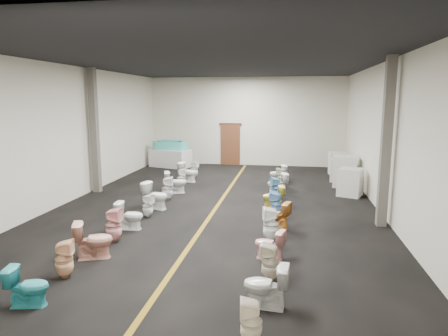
{
  "coord_description": "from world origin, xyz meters",
  "views": [
    {
      "loc": [
        2.25,
        -12.49,
        3.4
      ],
      "look_at": [
        0.01,
        1.0,
        1.03
      ],
      "focal_mm": 32.0,
      "sensor_mm": 36.0,
      "label": 1
    }
  ],
  "objects_px": {
    "toilet_right_9": "(277,183)",
    "toilet_right_2": "(270,262)",
    "toilet_left_11": "(194,169)",
    "toilet_left_1": "(64,259)",
    "toilet_left_7": "(167,189)",
    "toilet_right_3": "(269,244)",
    "appliance_crate_a": "(350,182)",
    "appliance_crate_d": "(337,163)",
    "toilet_right_10": "(281,177)",
    "toilet_right_0": "(251,322)",
    "toilet_left_9": "(181,178)",
    "toilet_left_4": "(130,216)",
    "toilet_right_7": "(273,197)",
    "toilet_left_5": "(148,206)",
    "toilet_right_1": "(266,286)",
    "appliance_crate_b": "(345,171)",
    "appliance_crate_c": "(341,170)",
    "toilet_left_10": "(188,172)",
    "display_table": "(170,158)",
    "toilet_left_0": "(28,286)",
    "toilet_left_2": "(93,240)",
    "toilet_left_8": "(175,182)",
    "toilet_right_6": "(276,205)",
    "toilet_right_11": "(278,174)",
    "toilet_left_6": "(155,196)",
    "toilet_left_3": "(114,225)",
    "toilet_right_5": "(276,215)"
  },
  "relations": [
    {
      "from": "toilet_left_9",
      "to": "toilet_right_1",
      "type": "relative_size",
      "value": 0.96
    },
    {
      "from": "toilet_left_5",
      "to": "toilet_left_10",
      "type": "distance_m",
      "value": 5.12
    },
    {
      "from": "toilet_right_9",
      "to": "toilet_left_4",
      "type": "bearing_deg",
      "value": -60.41
    },
    {
      "from": "appliance_crate_d",
      "to": "toilet_left_5",
      "type": "xyz_separation_m",
      "value": [
        -6.17,
        -7.83,
        -0.16
      ]
    },
    {
      "from": "toilet_left_11",
      "to": "toilet_right_2",
      "type": "distance_m",
      "value": 10.32
    },
    {
      "from": "toilet_left_1",
      "to": "toilet_left_7",
      "type": "bearing_deg",
      "value": -17.66
    },
    {
      "from": "toilet_left_4",
      "to": "toilet_right_9",
      "type": "relative_size",
      "value": 0.99
    },
    {
      "from": "toilet_left_11",
      "to": "toilet_right_3",
      "type": "bearing_deg",
      "value": -143.63
    },
    {
      "from": "toilet_left_3",
      "to": "toilet_left_6",
      "type": "bearing_deg",
      "value": -2.91
    },
    {
      "from": "toilet_right_6",
      "to": "toilet_right_7",
      "type": "bearing_deg",
      "value": -152.64
    },
    {
      "from": "toilet_left_11",
      "to": "toilet_right_10",
      "type": "xyz_separation_m",
      "value": [
        3.8,
        -1.28,
        0.0
      ]
    },
    {
      "from": "toilet_left_6",
      "to": "toilet_left_10",
      "type": "bearing_deg",
      "value": 13.04
    },
    {
      "from": "toilet_left_0",
      "to": "toilet_left_11",
      "type": "relative_size",
      "value": 0.93
    },
    {
      "from": "appliance_crate_d",
      "to": "toilet_right_2",
      "type": "bearing_deg",
      "value": -102.16
    },
    {
      "from": "toilet_left_5",
      "to": "toilet_right_9",
      "type": "bearing_deg",
      "value": -32.12
    },
    {
      "from": "toilet_right_1",
      "to": "toilet_right_7",
      "type": "xyz_separation_m",
      "value": [
        -0.14,
        6.23,
        -0.03
      ]
    },
    {
      "from": "toilet_right_0",
      "to": "toilet_left_9",
      "type": "bearing_deg",
      "value": -166.42
    },
    {
      "from": "toilet_left_5",
      "to": "toilet_right_10",
      "type": "distance_m",
      "value": 6.03
    },
    {
      "from": "toilet_right_7",
      "to": "toilet_right_3",
      "type": "bearing_deg",
      "value": -13.06
    },
    {
      "from": "appliance_crate_d",
      "to": "appliance_crate_b",
      "type": "bearing_deg",
      "value": -90.0
    },
    {
      "from": "display_table",
      "to": "toilet_left_7",
      "type": "xyz_separation_m",
      "value": [
        1.9,
        -6.58,
        -0.04
      ]
    },
    {
      "from": "toilet_left_6",
      "to": "toilet_right_6",
      "type": "xyz_separation_m",
      "value": [
        3.76,
        -0.29,
        -0.04
      ]
    },
    {
      "from": "toilet_left_0",
      "to": "toilet_left_3",
      "type": "height_order",
      "value": "toilet_left_3"
    },
    {
      "from": "toilet_left_0",
      "to": "toilet_left_7",
      "type": "relative_size",
      "value": 0.85
    },
    {
      "from": "appliance_crate_a",
      "to": "toilet_left_4",
      "type": "xyz_separation_m",
      "value": [
        -6.27,
        -4.78,
        -0.12
      ]
    },
    {
      "from": "display_table",
      "to": "toilet_left_0",
      "type": "distance_m",
      "value": 13.83
    },
    {
      "from": "appliance_crate_a",
      "to": "appliance_crate_d",
      "type": "height_order",
      "value": "appliance_crate_d"
    },
    {
      "from": "toilet_left_11",
      "to": "toilet_right_3",
      "type": "distance_m",
      "value": 9.33
    },
    {
      "from": "toilet_right_0",
      "to": "toilet_right_2",
      "type": "xyz_separation_m",
      "value": [
        0.16,
        2.05,
        0.03
      ]
    },
    {
      "from": "toilet_left_5",
      "to": "toilet_left_4",
      "type": "bearing_deg",
      "value": -172.53
    },
    {
      "from": "toilet_left_8",
      "to": "toilet_right_5",
      "type": "bearing_deg",
      "value": -149.7
    },
    {
      "from": "toilet_right_11",
      "to": "toilet_left_4",
      "type": "bearing_deg",
      "value": -50.1
    },
    {
      "from": "appliance_crate_d",
      "to": "toilet_left_2",
      "type": "relative_size",
      "value": 1.24
    },
    {
      "from": "appliance_crate_d",
      "to": "toilet_right_9",
      "type": "distance_m",
      "value": 4.92
    },
    {
      "from": "toilet_left_8",
      "to": "toilet_right_3",
      "type": "distance_m",
      "value": 6.71
    },
    {
      "from": "toilet_left_10",
      "to": "toilet_right_7",
      "type": "xyz_separation_m",
      "value": [
        3.67,
        -3.44,
        -0.06
      ]
    },
    {
      "from": "toilet_left_8",
      "to": "toilet_right_9",
      "type": "height_order",
      "value": "toilet_left_8"
    },
    {
      "from": "toilet_right_7",
      "to": "toilet_left_7",
      "type": "bearing_deg",
      "value": -109.38
    },
    {
      "from": "appliance_crate_b",
      "to": "appliance_crate_c",
      "type": "bearing_deg",
      "value": 90.0
    },
    {
      "from": "toilet_left_1",
      "to": "toilet_right_6",
      "type": "relative_size",
      "value": 1.0
    },
    {
      "from": "appliance_crate_c",
      "to": "toilet_left_2",
      "type": "bearing_deg",
      "value": -123.86
    },
    {
      "from": "toilet_left_3",
      "to": "toilet_right_0",
      "type": "distance_m",
      "value": 5.07
    },
    {
      "from": "toilet_right_1",
      "to": "toilet_right_10",
      "type": "height_order",
      "value": "toilet_right_1"
    },
    {
      "from": "display_table",
      "to": "toilet_right_1",
      "type": "distance_m",
      "value": 14.28
    },
    {
      "from": "toilet_left_4",
      "to": "toilet_left_5",
      "type": "xyz_separation_m",
      "value": [
        0.1,
        1.09,
        -0.03
      ]
    },
    {
      "from": "toilet_left_9",
      "to": "toilet_left_2",
      "type": "bearing_deg",
      "value": 159.89
    },
    {
      "from": "toilet_right_6",
      "to": "toilet_right_0",
      "type": "bearing_deg",
      "value": 18.94
    },
    {
      "from": "toilet_right_1",
      "to": "toilet_right_11",
      "type": "height_order",
      "value": "toilet_right_1"
    },
    {
      "from": "appliance_crate_a",
      "to": "toilet_right_0",
      "type": "xyz_separation_m",
      "value": [
        -2.61,
        -9.29,
        -0.15
      ]
    },
    {
      "from": "toilet_right_9",
      "to": "toilet_right_2",
      "type": "bearing_deg",
      "value": -21.38
    }
  ]
}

